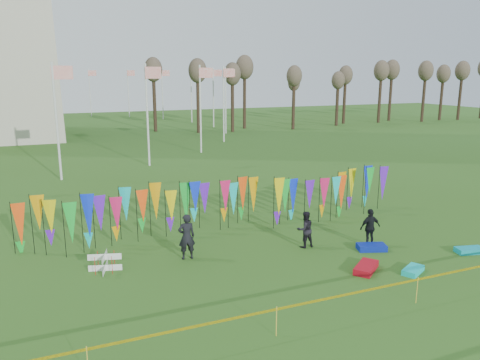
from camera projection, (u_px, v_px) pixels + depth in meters
name	position (u px, v px, depth m)	size (l,w,h in m)	color
ground	(292.00, 287.00, 16.25)	(160.00, 160.00, 0.00)	#2B5016
banner_row	(230.00, 200.00, 21.93)	(18.64, 0.64, 2.35)	black
caution_tape_near	(328.00, 300.00, 13.67)	(26.00, 0.02, 0.90)	yellow
tree_line	(342.00, 81.00, 66.45)	(53.92, 1.92, 7.84)	#37261B
box_kite	(105.00, 262.00, 17.45)	(0.63, 0.63, 0.70)	red
person_left	(187.00, 237.00, 18.52)	(0.68, 0.49, 1.86)	black
person_mid	(305.00, 229.00, 19.81)	(0.77, 0.47, 1.58)	black
person_right	(370.00, 227.00, 19.97)	(0.96, 0.55, 1.64)	black
kite_bag_turquoise	(413.00, 270.00, 17.36)	(1.02, 0.51, 0.20)	#0ED5D5
kite_bag_blue	(372.00, 247.00, 19.61)	(1.17, 0.61, 0.25)	#0A21A5
kite_bag_red	(366.00, 268.00, 17.54)	(1.35, 0.62, 0.25)	#B60C1A
kite_bag_teal	(470.00, 250.00, 19.31)	(1.14, 0.55, 0.22)	#0DA3B8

